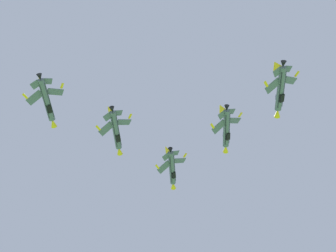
{
  "coord_description": "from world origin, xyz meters",
  "views": [
    {
      "loc": [
        -1.18,
        -4.23,
        1.61
      ],
      "look_at": [
        -35.8,
        43.37,
        85.55
      ],
      "focal_mm": 40.66,
      "sensor_mm": 36.0,
      "label": 1
    }
  ],
  "objects_px": {
    "fighter_jet_right_wing": "(226,129)",
    "fighter_jet_left_outer": "(47,101)",
    "fighter_jet_lead": "(172,169)",
    "fighter_jet_left_wing": "(116,131)",
    "fighter_jet_right_outer": "(280,90)"
  },
  "relations": [
    {
      "from": "fighter_jet_right_wing",
      "to": "fighter_jet_left_outer",
      "type": "bearing_deg",
      "value": -164.11
    },
    {
      "from": "fighter_jet_right_wing",
      "to": "fighter_jet_left_outer",
      "type": "height_order",
      "value": "fighter_jet_right_wing"
    },
    {
      "from": "fighter_jet_lead",
      "to": "fighter_jet_right_wing",
      "type": "bearing_deg",
      "value": -40.17
    },
    {
      "from": "fighter_jet_right_wing",
      "to": "fighter_jet_left_outer",
      "type": "distance_m",
      "value": 48.73
    },
    {
      "from": "fighter_jet_left_wing",
      "to": "fighter_jet_right_outer",
      "type": "xyz_separation_m",
      "value": [
        42.38,
        13.47,
        -1.9
      ]
    },
    {
      "from": "fighter_jet_lead",
      "to": "fighter_jet_left_outer",
      "type": "bearing_deg",
      "value": -139.09
    },
    {
      "from": "fighter_jet_right_wing",
      "to": "fighter_jet_left_outer",
      "type": "relative_size",
      "value": 1.0
    },
    {
      "from": "fighter_jet_left_wing",
      "to": "fighter_jet_right_wing",
      "type": "relative_size",
      "value": 1.0
    },
    {
      "from": "fighter_jet_left_wing",
      "to": "fighter_jet_right_outer",
      "type": "height_order",
      "value": "fighter_jet_left_wing"
    },
    {
      "from": "fighter_jet_left_wing",
      "to": "fighter_jet_right_outer",
      "type": "distance_m",
      "value": 44.51
    },
    {
      "from": "fighter_jet_left_outer",
      "to": "fighter_jet_right_outer",
      "type": "height_order",
      "value": "fighter_jet_left_outer"
    },
    {
      "from": "fighter_jet_right_wing",
      "to": "fighter_jet_right_outer",
      "type": "relative_size",
      "value": 1.0
    },
    {
      "from": "fighter_jet_lead",
      "to": "fighter_jet_left_wing",
      "type": "distance_m",
      "value": 21.6
    },
    {
      "from": "fighter_jet_lead",
      "to": "fighter_jet_right_wing",
      "type": "relative_size",
      "value": 1.0
    },
    {
      "from": "fighter_jet_lead",
      "to": "fighter_jet_left_outer",
      "type": "relative_size",
      "value": 1.0
    }
  ]
}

